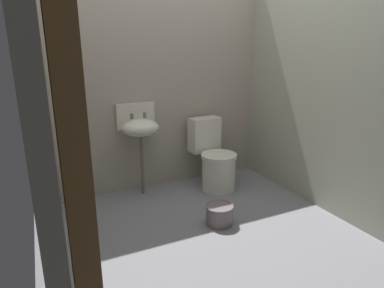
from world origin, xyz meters
TOP-DOWN VIEW (x-y plane):
  - ground_plane at (0.00, 0.00)m, footprint 2.83×2.56m
  - wall_back at (0.00, 1.13)m, footprint 2.83×0.10m
  - wall_left at (-1.27, 0.10)m, footprint 0.10×2.36m
  - wall_right at (1.27, 0.10)m, footprint 0.10×2.36m
  - wooden_door_post at (-1.13, -0.93)m, footprint 0.12×0.12m
  - toilet_near_wall at (0.50, 0.73)m, footprint 0.44×0.62m
  - sink at (-0.31, 0.92)m, footprint 0.42×0.35m
  - bucket at (0.13, -0.04)m, footprint 0.26×0.26m

SIDE VIEW (x-z plane):
  - ground_plane at x=0.00m, z-range -0.08..0.00m
  - bucket at x=0.13m, z-range 0.00..0.19m
  - toilet_near_wall at x=0.50m, z-range -0.07..0.71m
  - sink at x=-0.31m, z-range 0.26..1.25m
  - wall_back at x=0.00m, z-range 0.00..2.46m
  - wall_left at x=-1.27m, z-range 0.00..2.46m
  - wall_right at x=1.27m, z-range 0.00..2.46m
  - wooden_door_post at x=-1.13m, z-range 0.00..2.46m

